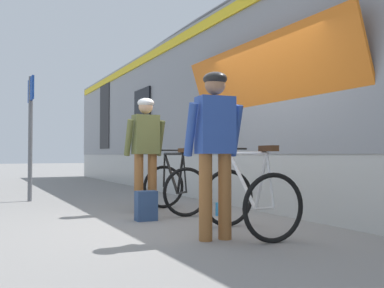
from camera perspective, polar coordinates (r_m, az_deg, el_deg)
The scene contains 9 objects.
ground_plane at distance 5.52m, azimuth 0.42°, elevation -10.78°, with size 80.00×80.00×0.00m, color gray.
train_car at distance 8.66m, azimuth 11.25°, elevation 5.66°, with size 3.30×20.62×3.88m.
cyclist_near_in_olive at distance 6.32m, azimuth -6.49°, elevation -0.01°, with size 0.61×0.31×1.76m.
cyclist_far_in_blue at distance 4.30m, azimuth 3.23°, elevation 0.69°, with size 0.64×0.36×1.76m.
bicycle_near_black at distance 6.38m, azimuth -2.48°, elevation -5.89°, with size 0.81×1.13×0.99m.
bicycle_far_white at distance 4.67m, azimuth 7.89°, elevation -7.49°, with size 0.82×1.14×0.99m.
backpack_on_platform at distance 5.62m, azimuth -6.42°, elevation -8.55°, with size 0.28×0.18×0.40m, color navy.
water_bottle_near_the_bikes at distance 6.06m, azimuth 3.63°, elevation -9.03°, with size 0.07×0.07×0.19m, color #338CCC.
platform_sign_post at distance 8.47m, azimuth -21.58°, elevation 3.56°, with size 0.08×0.70×2.40m.
Camera 1 is at (-2.58, -4.80, 0.89)m, focal length 38.27 mm.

